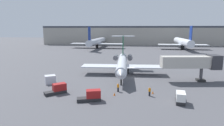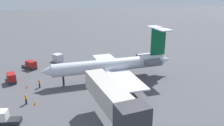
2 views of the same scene
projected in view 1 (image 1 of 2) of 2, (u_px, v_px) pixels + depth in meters
ground_plane at (130, 77)px, 48.57m from camera, size 400.00×400.00×0.10m
regional_jet at (122, 62)px, 50.98m from camera, size 21.65×26.48×9.91m
jet_bridge at (194, 62)px, 43.91m from camera, size 13.59×4.55×6.18m
ground_crew_marshaller at (118, 87)px, 37.23m from camera, size 0.43×0.31×1.69m
ground_crew_loader at (150, 91)px, 34.83m from camera, size 0.41×0.27×1.69m
baggage_tug_lead at (180, 98)px, 31.71m from camera, size 2.07×4.18×1.90m
baggage_tug_trailing at (91, 96)px, 32.49m from camera, size 4.23×2.42×1.90m
baggage_tug_spare at (58, 89)px, 36.16m from camera, size 3.98×3.62×1.90m
cargo_container_uld at (50, 79)px, 42.74m from camera, size 2.90×2.78×1.85m
traffic_cone_near at (153, 92)px, 36.13m from camera, size 0.36×0.36×0.55m
traffic_cone_mid at (114, 94)px, 35.19m from camera, size 0.36×0.36×0.55m
terminal_building at (133, 35)px, 147.56m from camera, size 132.71×24.94×13.77m
parked_airliner_west_end at (97, 42)px, 118.19m from camera, size 32.38×38.40×13.00m
parked_airliner_west_mid at (183, 42)px, 111.11m from camera, size 27.85×33.15×13.37m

